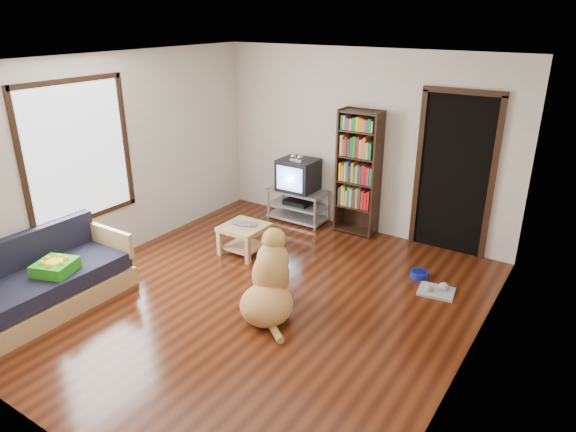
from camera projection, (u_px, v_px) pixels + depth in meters
The scene contains 18 objects.
ground at pixel (259, 299), 5.83m from camera, with size 5.00×5.00×0.00m, color #53220E.
ceiling at pixel (254, 61), 4.86m from camera, with size 5.00×5.00×0.00m, color white.
wall_back at pixel (361, 143), 7.28m from camera, with size 4.50×4.50×0.00m, color beige.
wall_front at pixel (32, 294), 3.40m from camera, with size 4.50×4.50×0.00m, color beige.
wall_left at pixel (114, 159), 6.49m from camera, with size 5.00×5.00×0.00m, color beige.
wall_right at pixel (478, 240), 4.20m from camera, with size 5.00×5.00×0.00m, color beige.
green_cushion at pixel (55, 267), 5.52m from camera, with size 0.38×0.38×0.13m, color green.
laptop at pixel (242, 225), 6.77m from camera, with size 0.35×0.22×0.03m, color silver.
dog_bowl at pixel (419, 274), 6.30m from camera, with size 0.22×0.22×0.08m, color navy.
grey_rag at pixel (436, 291), 5.96m from camera, with size 0.40×0.32×0.03m, color #A3A3A3.
window at pixel (78, 153), 6.02m from camera, with size 0.03×1.46×1.70m.
doorway at pixel (455, 171), 6.65m from camera, with size 1.03×0.05×2.19m.
tv_stand at pixel (298, 204), 7.93m from camera, with size 0.90×0.45×0.50m.
crt_tv at pixel (299, 174), 7.77m from camera, with size 0.55×0.52×0.58m.
bookshelf at pixel (359, 166), 7.25m from camera, with size 0.60×0.30×1.80m.
sofa at pixel (46, 285), 5.61m from camera, with size 0.80×1.80×0.80m.
coffee_table at pixel (244, 234), 6.85m from camera, with size 0.55×0.55×0.40m.
dog at pixel (270, 284), 5.48m from camera, with size 0.78×1.01×0.91m.
Camera 1 is at (3.05, -4.05, 3.05)m, focal length 32.00 mm.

